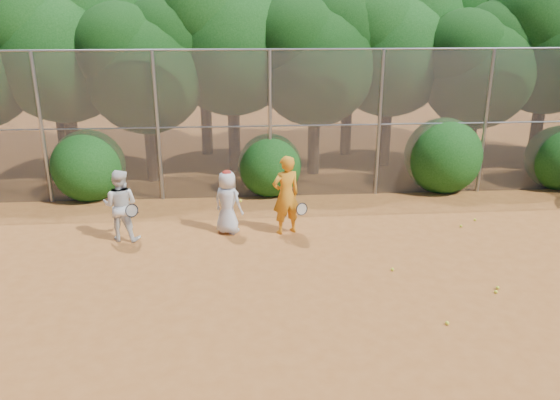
{
  "coord_description": "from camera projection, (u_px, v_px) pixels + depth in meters",
  "views": [
    {
      "loc": [
        -1.84,
        -8.53,
        4.96
      ],
      "look_at": [
        -1.0,
        2.5,
        1.1
      ],
      "focal_mm": 35.0,
      "sensor_mm": 36.0,
      "label": 1
    }
  ],
  "objects": [
    {
      "name": "ground",
      "position": [
        346.0,
        302.0,
        9.8
      ],
      "size": [
        80.0,
        80.0,
        0.0
      ],
      "primitive_type": "plane",
      "color": "#985422",
      "rests_on": "ground"
    },
    {
      "name": "fence_back",
      "position": [
        303.0,
        124.0,
        14.76
      ],
      "size": [
        20.05,
        0.09,
        4.03
      ],
      "color": "gray",
      "rests_on": "ground"
    },
    {
      "name": "tree_1",
      "position": [
        62.0,
        39.0,
        15.97
      ],
      "size": [
        4.64,
        4.03,
        6.35
      ],
      "color": "black",
      "rests_on": "ground"
    },
    {
      "name": "tree_2",
      "position": [
        146.0,
        61.0,
        15.68
      ],
      "size": [
        3.99,
        3.47,
        5.47
      ],
      "color": "black",
      "rests_on": "ground"
    },
    {
      "name": "tree_3",
      "position": [
        233.0,
        30.0,
        16.54
      ],
      "size": [
        4.89,
        4.26,
        6.7
      ],
      "color": "black",
      "rests_on": "ground"
    },
    {
      "name": "tree_4",
      "position": [
        317.0,
        52.0,
        16.36
      ],
      "size": [
        4.19,
        3.64,
        5.73
      ],
      "color": "black",
      "rests_on": "ground"
    },
    {
      "name": "tree_5",
      "position": [
        392.0,
        41.0,
        17.2
      ],
      "size": [
        4.51,
        3.92,
        6.17
      ],
      "color": "black",
      "rests_on": "ground"
    },
    {
      "name": "tree_6",
      "position": [
        480.0,
        62.0,
        16.62
      ],
      "size": [
        3.86,
        3.36,
        5.29
      ],
      "color": "black",
      "rests_on": "ground"
    },
    {
      "name": "tree_7",
      "position": [
        553.0,
        33.0,
        17.1
      ],
      "size": [
        4.77,
        4.14,
        6.53
      ],
      "color": "black",
      "rests_on": "ground"
    },
    {
      "name": "tree_9",
      "position": [
        52.0,
        30.0,
        18.01
      ],
      "size": [
        4.83,
        4.2,
        6.62
      ],
      "color": "black",
      "rests_on": "ground"
    },
    {
      "name": "tree_10",
      "position": [
        204.0,
        20.0,
        18.46
      ],
      "size": [
        5.15,
        4.48,
        7.06
      ],
      "color": "black",
      "rests_on": "ground"
    },
    {
      "name": "tree_11",
      "position": [
        351.0,
        35.0,
        18.59
      ],
      "size": [
        4.64,
        4.03,
        6.35
      ],
      "color": "black",
      "rests_on": "ground"
    },
    {
      "name": "tree_12",
      "position": [
        473.0,
        23.0,
        19.37
      ],
      "size": [
        5.02,
        4.37,
        6.88
      ],
      "color": "black",
      "rests_on": "ground"
    },
    {
      "name": "bush_0",
      "position": [
        88.0,
        163.0,
        14.97
      ],
      "size": [
        2.0,
        2.0,
        2.0
      ],
      "primitive_type": "sphere",
      "color": "#0F3F10",
      "rests_on": "ground"
    },
    {
      "name": "bush_1",
      "position": [
        270.0,
        162.0,
        15.36
      ],
      "size": [
        1.8,
        1.8,
        1.8
      ],
      "primitive_type": "sphere",
      "color": "#0F3F10",
      "rests_on": "ground"
    },
    {
      "name": "bush_2",
      "position": [
        443.0,
        152.0,
        15.66
      ],
      "size": [
        2.2,
        2.2,
        2.2
      ],
      "primitive_type": "sphere",
      "color": "#0F3F10",
      "rests_on": "ground"
    },
    {
      "name": "bush_3",
      "position": [
        559.0,
        155.0,
        15.96
      ],
      "size": [
        1.9,
        1.9,
        1.9
      ],
      "primitive_type": "sphere",
      "color": "#0F3F10",
      "rests_on": "ground"
    },
    {
      "name": "player_yellow",
      "position": [
        286.0,
        195.0,
        12.56
      ],
      "size": [
        0.9,
        0.66,
        1.87
      ],
      "rotation": [
        0.0,
        0.0,
        3.51
      ],
      "color": "orange",
      "rests_on": "ground"
    },
    {
      "name": "player_teen",
      "position": [
        228.0,
        202.0,
        12.62
      ],
      "size": [
        0.87,
        0.8,
        1.52
      ],
      "rotation": [
        0.0,
        0.0,
        2.56
      ],
      "color": "silver",
      "rests_on": "ground"
    },
    {
      "name": "player_white",
      "position": [
        121.0,
        205.0,
        12.22
      ],
      "size": [
        0.91,
        0.78,
        1.65
      ],
      "rotation": [
        0.0,
        0.0,
        2.97
      ],
      "color": "silver",
      "rests_on": "ground"
    },
    {
      "name": "ball_0",
      "position": [
        496.0,
        292.0,
        10.08
      ],
      "size": [
        0.07,
        0.07,
        0.07
      ],
      "primitive_type": "sphere",
      "color": "yellow",
      "rests_on": "ground"
    },
    {
      "name": "ball_1",
      "position": [
        461.0,
        226.0,
        13.15
      ],
      "size": [
        0.07,
        0.07,
        0.07
      ],
      "primitive_type": "sphere",
      "color": "yellow",
      "rests_on": "ground"
    },
    {
      "name": "ball_2",
      "position": [
        447.0,
        323.0,
        9.08
      ],
      "size": [
        0.07,
        0.07,
        0.07
      ],
      "primitive_type": "sphere",
      "color": "yellow",
      "rests_on": "ground"
    },
    {
      "name": "ball_3",
      "position": [
        498.0,
        288.0,
        10.23
      ],
      "size": [
        0.07,
        0.07,
        0.07
      ],
      "primitive_type": "sphere",
      "color": "yellow",
      "rests_on": "ground"
    },
    {
      "name": "ball_4",
      "position": [
        392.0,
        269.0,
        10.95
      ],
      "size": [
        0.07,
        0.07,
        0.07
      ],
      "primitive_type": "sphere",
      "color": "yellow",
      "rests_on": "ground"
    },
    {
      "name": "ball_5",
      "position": [
        475.0,
        220.0,
        13.55
      ],
      "size": [
        0.07,
        0.07,
        0.07
      ],
      "primitive_type": "sphere",
      "color": "yellow",
      "rests_on": "ground"
    }
  ]
}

